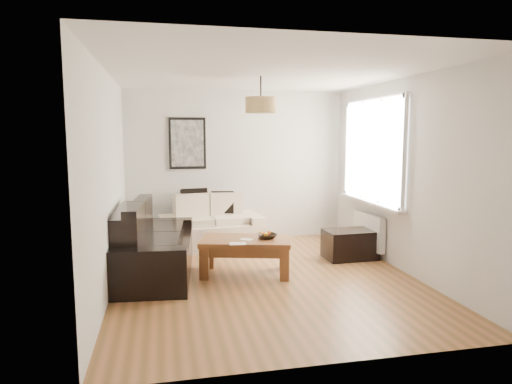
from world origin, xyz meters
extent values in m
plane|color=brown|center=(0.00, 0.00, 0.00)|extent=(4.50, 4.50, 0.00)
cube|color=white|center=(1.82, 0.80, 0.38)|extent=(0.10, 0.90, 0.52)
cylinder|color=tan|center=(0.00, 0.30, 2.23)|extent=(0.40, 0.40, 0.20)
cube|color=black|center=(1.45, 0.65, 0.21)|extent=(0.77, 0.51, 0.43)
cube|color=black|center=(-0.76, 1.98, 0.73)|extent=(0.45, 0.21, 0.44)
cube|color=black|center=(-0.29, 1.98, 0.70)|extent=(0.39, 0.17, 0.38)
imported|color=black|center=(0.06, 0.18, 0.51)|extent=(0.31, 0.31, 0.06)
sphere|color=orange|center=(0.06, 0.24, 0.52)|extent=(0.08, 0.08, 0.07)
sphere|color=orange|center=(0.12, 0.30, 0.52)|extent=(0.09, 0.09, 0.07)
sphere|color=orange|center=(0.01, 0.30, 0.52)|extent=(0.07, 0.07, 0.07)
cube|color=silver|center=(-0.37, -0.03, 0.48)|extent=(0.22, 0.17, 0.01)
camera|label=1|loc=(-1.27, -5.48, 1.85)|focal=31.41mm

